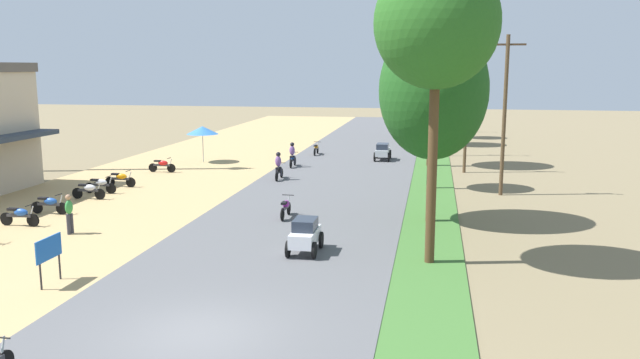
{
  "coord_description": "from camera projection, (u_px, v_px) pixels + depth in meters",
  "views": [
    {
      "loc": [
        5.7,
        -14.32,
        6.7
      ],
      "look_at": [
        0.32,
        15.79,
        1.26
      ],
      "focal_mm": 35.83,
      "sensor_mm": 36.0,
      "label": 1
    }
  ],
  "objects": [
    {
      "name": "streetlamp_near",
      "position": [
        436.0,
        93.0,
        47.55
      ],
      "size": [
        3.16,
        0.2,
        8.1
      ],
      "color": "gray",
      "rests_on": "median_strip"
    },
    {
      "name": "vendor_umbrella",
      "position": [
        202.0,
        130.0,
        44.46
      ],
      "size": [
        2.2,
        2.2,
        2.52
      ],
      "color": "#99999E",
      "rests_on": "dirt_shoulder"
    },
    {
      "name": "road_strip",
      "position": [
        197.0,
        335.0,
        16.03
      ],
      "size": [
        9.0,
        140.0,
        0.08
      ],
      "primitive_type": "cube",
      "color": "#565659",
      "rests_on": "ground"
    },
    {
      "name": "car_sedan_silver",
      "position": [
        383.0,
        151.0,
        45.61
      ],
      "size": [
        1.1,
        2.26,
        1.19
      ],
      "color": "#B7BCC1",
      "rests_on": "road_strip"
    },
    {
      "name": "ground_plane",
      "position": [
        197.0,
        336.0,
        16.04
      ],
      "size": [
        180.0,
        180.0,
        0.0
      ],
      "primitive_type": "plane",
      "color": "#7A6B4C"
    },
    {
      "name": "median_tree_fifth",
      "position": [
        433.0,
        78.0,
        54.01
      ],
      "size": [
        3.79,
        3.79,
        7.74
      ],
      "color": "#4C351E",
      "rests_on": "median_strip"
    },
    {
      "name": "motorbike_ahead_second",
      "position": [
        286.0,
        207.0,
        28.26
      ],
      "size": [
        0.54,
        1.8,
        0.94
      ],
      "color": "black",
      "rests_on": "road_strip"
    },
    {
      "name": "median_strip",
      "position": [
        427.0,
        353.0,
        15.04
      ],
      "size": [
        2.4,
        140.0,
        0.06
      ],
      "primitive_type": "cube",
      "color": "#3D6B2D",
      "rests_on": "ground"
    },
    {
      "name": "median_tree_fourth",
      "position": [
        433.0,
        48.0,
        41.94
      ],
      "size": [
        4.11,
        4.11,
        10.5
      ],
      "color": "#4C351E",
      "rests_on": "median_strip"
    },
    {
      "name": "motorbike_ahead_third",
      "position": [
        279.0,
        167.0,
        37.69
      ],
      "size": [
        0.54,
        1.8,
        1.66
      ],
      "color": "black",
      "rests_on": "road_strip"
    },
    {
      "name": "parked_motorbike_fifth",
      "position": [
        100.0,
        184.0,
        33.71
      ],
      "size": [
        1.8,
        0.54,
        0.94
      ],
      "color": "black",
      "rests_on": "dirt_shoulder"
    },
    {
      "name": "median_tree_sixth",
      "position": [
        436.0,
        64.0,
        59.11
      ],
      "size": [
        2.91,
        2.91,
        8.71
      ],
      "color": "#4C351E",
      "rests_on": "median_strip"
    },
    {
      "name": "utility_pole_far",
      "position": [
        467.0,
        105.0,
        40.05
      ],
      "size": [
        1.8,
        0.2,
        8.27
      ],
      "color": "brown",
      "rests_on": "ground"
    },
    {
      "name": "pedestrian_on_shoulder",
      "position": [
        69.0,
        212.0,
        25.47
      ],
      "size": [
        0.3,
        0.4,
        1.62
      ],
      "color": "#33333D",
      "rests_on": "dirt_shoulder"
    },
    {
      "name": "utility_pole_near",
      "position": [
        505.0,
        113.0,
        32.92
      ],
      "size": [
        1.8,
        0.2,
        8.29
      ],
      "color": "brown",
      "rests_on": "ground"
    },
    {
      "name": "motorbike_ahead_fifth",
      "position": [
        316.0,
        148.0,
        48.43
      ],
      "size": [
        0.54,
        1.8,
        0.94
      ],
      "color": "black",
      "rests_on": "road_strip"
    },
    {
      "name": "parked_motorbike_third",
      "position": [
        50.0,
        204.0,
        28.97
      ],
      "size": [
        1.8,
        0.54,
        0.94
      ],
      "color": "black",
      "rests_on": "dirt_shoulder"
    },
    {
      "name": "parked_motorbike_second",
      "position": [
        20.0,
        215.0,
        26.79
      ],
      "size": [
        1.8,
        0.54,
        0.94
      ],
      "color": "black",
      "rests_on": "dirt_shoulder"
    },
    {
      "name": "street_signboard",
      "position": [
        49.0,
        252.0,
        19.52
      ],
      "size": [
        0.06,
        1.3,
        1.5
      ],
      "color": "#262628",
      "rests_on": "dirt_shoulder"
    },
    {
      "name": "streetlamp_mid",
      "position": [
        436.0,
        92.0,
        65.0
      ],
      "size": [
        3.16,
        0.2,
        7.0
      ],
      "color": "gray",
      "rests_on": "median_strip"
    },
    {
      "name": "parked_motorbike_seventh",
      "position": [
        162.0,
        165.0,
        40.44
      ],
      "size": [
        1.8,
        0.54,
        0.94
      ],
      "color": "black",
      "rests_on": "dirt_shoulder"
    },
    {
      "name": "car_hatchback_white",
      "position": [
        305.0,
        234.0,
        22.93
      ],
      "size": [
        1.04,
        2.0,
        1.23
      ],
      "color": "silver",
      "rests_on": "road_strip"
    },
    {
      "name": "median_tree_third",
      "position": [
        435.0,
        93.0,
        34.41
      ],
      "size": [
        3.08,
        3.08,
        6.74
      ],
      "color": "#4C351E",
      "rests_on": "median_strip"
    },
    {
      "name": "parked_motorbike_sixth",
      "position": [
        121.0,
        178.0,
        35.52
      ],
      "size": [
        1.8,
        0.54,
        0.94
      ],
      "color": "black",
      "rests_on": "dirt_shoulder"
    },
    {
      "name": "median_tree_nearest",
      "position": [
        437.0,
        24.0,
        20.57
      ],
      "size": [
        4.08,
        4.08,
        10.16
      ],
      "color": "#4C351E",
      "rests_on": "median_strip"
    },
    {
      "name": "parked_motorbike_fourth",
      "position": [
        89.0,
        190.0,
        32.23
      ],
      "size": [
        1.8,
        0.54,
        0.94
      ],
      "color": "black",
      "rests_on": "dirt_shoulder"
    },
    {
      "name": "median_tree_second",
      "position": [
        433.0,
        90.0,
        26.82
      ],
      "size": [
        4.6,
        4.6,
        8.59
      ],
      "color": "#4C351E",
      "rests_on": "median_strip"
    },
    {
      "name": "motorbike_ahead_fourth",
      "position": [
        293.0,
        155.0,
        42.48
      ],
      "size": [
        0.54,
        1.8,
        1.66
      ],
      "color": "black",
      "rests_on": "road_strip"
    }
  ]
}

